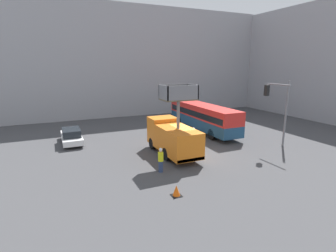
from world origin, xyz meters
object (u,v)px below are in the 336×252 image
at_px(traffic_cone_near_truck, 176,191).
at_px(utility_truck, 173,136).
at_px(city_bus, 203,115).
at_px(road_worker_near_truck, 161,160).
at_px(road_worker_directing, 193,137).
at_px(parked_car_curbside, 72,136).
at_px(traffic_light_pole, 279,104).

bearing_deg(traffic_cone_near_truck, utility_truck, 66.73).
xyz_separation_m(city_bus, road_worker_near_truck, (-8.84, -8.97, -0.90)).
distance_m(road_worker_directing, parked_car_curbside, 11.61).
distance_m(road_worker_near_truck, traffic_cone_near_truck, 3.65).
height_order(road_worker_near_truck, traffic_cone_near_truck, road_worker_near_truck).
height_order(utility_truck, road_worker_directing, utility_truck).
distance_m(traffic_light_pole, road_worker_near_truck, 12.17).
bearing_deg(utility_truck, parked_car_curbside, 136.92).
bearing_deg(road_worker_near_truck, traffic_light_pole, 172.16).
bearing_deg(road_worker_directing, road_worker_near_truck, 135.00).
distance_m(utility_truck, city_bus, 8.91).
bearing_deg(parked_car_curbside, traffic_cone_near_truck, -71.05).
distance_m(traffic_light_pole, parked_car_curbside, 19.36).
distance_m(utility_truck, traffic_cone_near_truck, 7.21).
xyz_separation_m(city_bus, road_worker_directing, (-3.85, -4.77, -0.89)).
bearing_deg(traffic_cone_near_truck, road_worker_directing, 54.66).
bearing_deg(road_worker_directing, traffic_cone_near_truck, 149.62).
relative_size(traffic_light_pole, parked_car_curbside, 1.28).
distance_m(utility_truck, road_worker_near_truck, 3.80).
bearing_deg(utility_truck, city_bus, 42.60).
bearing_deg(traffic_cone_near_truck, road_worker_near_truck, 81.81).
height_order(city_bus, road_worker_directing, city_bus).
height_order(city_bus, parked_car_curbside, city_bus).
bearing_deg(city_bus, utility_truck, 126.51).
relative_size(road_worker_directing, traffic_cone_near_truck, 2.75).
bearing_deg(traffic_cone_near_truck, traffic_light_pole, 20.21).
bearing_deg(road_worker_near_truck, parked_car_curbside, -74.94).
relative_size(utility_truck, traffic_cone_near_truck, 9.58).
relative_size(city_bus, road_worker_directing, 6.40).
relative_size(city_bus, parked_car_curbside, 2.45).
bearing_deg(parked_car_curbside, traffic_light_pole, -27.94).
bearing_deg(city_bus, traffic_light_pole, -166.33).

